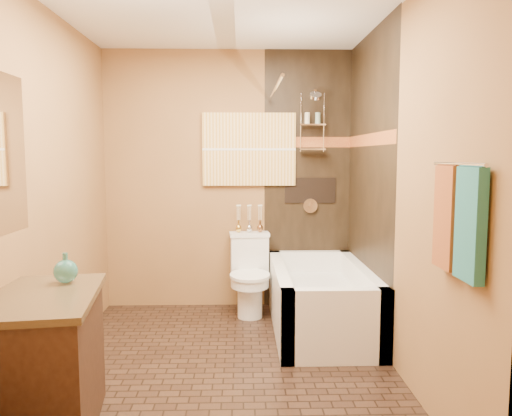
{
  "coord_description": "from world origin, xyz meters",
  "views": [
    {
      "loc": [
        0.13,
        -3.38,
        1.49
      ],
      "look_at": [
        0.24,
        0.4,
        1.09
      ],
      "focal_mm": 35.0,
      "sensor_mm": 36.0,
      "label": 1
    }
  ],
  "objects_px": {
    "bathtub": "(321,305)",
    "vanity": "(45,364)",
    "toilet": "(250,274)",
    "sunset_painting": "(249,149)"
  },
  "relations": [
    {
      "from": "bathtub",
      "to": "vanity",
      "type": "height_order",
      "value": "vanity"
    },
    {
      "from": "toilet",
      "to": "sunset_painting",
      "type": "bearing_deg",
      "value": 85.12
    },
    {
      "from": "sunset_painting",
      "to": "bathtub",
      "type": "distance_m",
      "value": 1.63
    },
    {
      "from": "toilet",
      "to": "vanity",
      "type": "distance_m",
      "value": 2.32
    },
    {
      "from": "sunset_painting",
      "to": "bathtub",
      "type": "relative_size",
      "value": 0.6
    },
    {
      "from": "bathtub",
      "to": "vanity",
      "type": "bearing_deg",
      "value": -137.99
    },
    {
      "from": "sunset_painting",
      "to": "toilet",
      "type": "height_order",
      "value": "sunset_painting"
    },
    {
      "from": "toilet",
      "to": "vanity",
      "type": "bearing_deg",
      "value": -123.93
    },
    {
      "from": "sunset_painting",
      "to": "toilet",
      "type": "relative_size",
      "value": 1.2
    },
    {
      "from": "toilet",
      "to": "vanity",
      "type": "height_order",
      "value": "vanity"
    }
  ]
}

